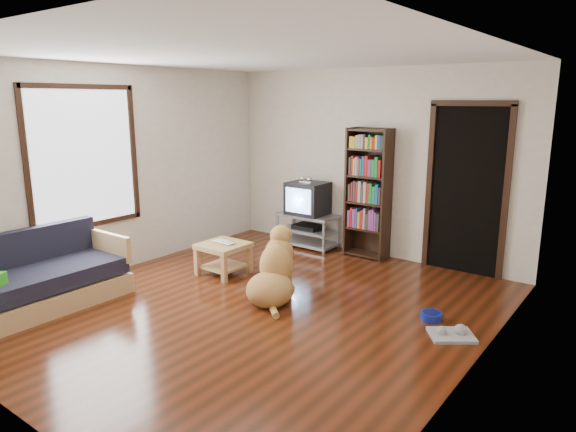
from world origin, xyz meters
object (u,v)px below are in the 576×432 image
Objects in this scene: grey_rag at (451,335)px; sofa at (39,283)px; dog_bowl at (431,316)px; tv_stand at (308,229)px; bookshelf at (368,186)px; crt_tv at (309,198)px; laptop at (221,243)px; coffee_table at (223,252)px; dog at (274,273)px.

grey_rag is 0.22× the size of sofa.
sofa reaches higher than dog_bowl.
tv_stand is (-2.52, 1.45, 0.23)m from dog_bowl.
bookshelf is at bearing 135.55° from dog_bowl.
sofa reaches higher than grey_rag.
sofa is at bearing -104.93° from crt_tv.
laptop is 0.76× the size of grey_rag.
bookshelf is (-1.57, 1.54, 0.96)m from dog_bowl.
sofa is at bearing -148.00° from dog_bowl.
tv_stand is at bearing 148.96° from grey_rag.
bookshelf reaches higher than grey_rag.
laptop is 2.70m from dog_bowl.
coffee_table reaches higher than dog_bowl.
grey_rag is 1.95m from dog.
bookshelf reaches higher than tv_stand.
coffee_table is at bearing -94.66° from crt_tv.
sofa is 3.27× the size of coffee_table.
crt_tv is at bearing 149.76° from dog_bowl.
dog is at bearing -172.46° from grey_rag.
tv_stand is 0.98× the size of dog.
tv_stand is at bearing 85.27° from coffee_table.
bookshelf is (1.09, 1.80, 0.59)m from laptop.
dog reaches higher than dog_bowl.
sofa reaches higher than coffee_table.
laptop is 1.08m from dog.
sofa is (-0.97, -3.65, -0.48)m from crt_tv.
coffee_table is at bearing -94.73° from tv_stand.
grey_rag is 2.77m from bookshelf.
dog_bowl is 0.38× the size of crt_tv.
grey_rag is at bearing -31.36° from crt_tv.
grey_rag is at bearing -31.04° from tv_stand.
crt_tv is 0.32× the size of bookshelf.
sofa is (-1.92, -3.72, -0.74)m from bookshelf.
coffee_table is at bearing 165.24° from dog.
grey_rag is 0.43× the size of dog.
sofa is at bearing -105.02° from tv_stand.
grey_rag is 3.38m from crt_tv.
tv_stand is at bearing 114.89° from dog.
tv_stand is 0.50× the size of sofa.
laptop reaches higher than coffee_table.
tv_stand is at bearing 150.14° from dog_bowl.
dog_bowl is 1.71m from dog.
laptop is 2.18m from bookshelf.
sofa is at bearing -153.00° from grey_rag.
coffee_table is 1.08m from dog.
laptop is 1.72m from tv_stand.
sofa is 1.96× the size of dog.
dog is (-1.92, -0.25, 0.29)m from grey_rag.
crt_tv is (-2.82, 1.72, 0.73)m from grey_rag.
bookshelf is 3.27× the size of coffee_table.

